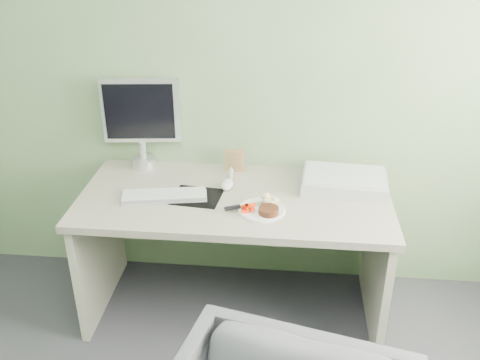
# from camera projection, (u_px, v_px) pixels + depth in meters

# --- Properties ---
(wall_back) EXTENTS (3.50, 0.00, 3.50)m
(wall_back) POSITION_uv_depth(u_px,v_px,m) (242.00, 58.00, 2.80)
(wall_back) COLOR gray
(wall_back) RESTS_ON floor
(desk) EXTENTS (1.60, 0.75, 0.73)m
(desk) POSITION_uv_depth(u_px,v_px,m) (235.00, 226.00, 2.83)
(desk) COLOR #A99D8D
(desk) RESTS_ON floor
(plate) EXTENTS (0.23, 0.23, 0.01)m
(plate) POSITION_uv_depth(u_px,v_px,m) (262.00, 210.00, 2.61)
(plate) COLOR white
(plate) RESTS_ON desk
(steak) EXTENTS (0.13, 0.13, 0.03)m
(steak) POSITION_uv_depth(u_px,v_px,m) (269.00, 211.00, 2.56)
(steak) COLOR black
(steak) RESTS_ON plate
(potato_pile) EXTENTS (0.11, 0.08, 0.06)m
(potato_pile) POSITION_uv_depth(u_px,v_px,m) (269.00, 199.00, 2.64)
(potato_pile) COLOR tan
(potato_pile) RESTS_ON plate
(carrot_heap) EXTENTS (0.07, 0.07, 0.04)m
(carrot_heap) POSITION_uv_depth(u_px,v_px,m) (249.00, 207.00, 2.58)
(carrot_heap) COLOR #FF2905
(carrot_heap) RESTS_ON plate
(steak_knife) EXTENTS (0.19, 0.10, 0.01)m
(steak_knife) POSITION_uv_depth(u_px,v_px,m) (239.00, 207.00, 2.60)
(steak_knife) COLOR silver
(steak_knife) RESTS_ON plate
(mousepad) EXTENTS (0.26, 0.24, 0.00)m
(mousepad) POSITION_uv_depth(u_px,v_px,m) (197.00, 197.00, 2.74)
(mousepad) COLOR black
(mousepad) RESTS_ON desk
(keyboard) EXTENTS (0.44, 0.20, 0.02)m
(keyboard) POSITION_uv_depth(u_px,v_px,m) (164.00, 195.00, 2.72)
(keyboard) COLOR white
(keyboard) RESTS_ON desk
(computer_mouse) EXTENTS (0.07, 0.12, 0.04)m
(computer_mouse) POSITION_uv_depth(u_px,v_px,m) (227.00, 184.00, 2.82)
(computer_mouse) COLOR white
(computer_mouse) RESTS_ON desk
(photo_frame) EXTENTS (0.11, 0.01, 0.13)m
(photo_frame) POSITION_uv_depth(u_px,v_px,m) (235.00, 160.00, 2.98)
(photo_frame) COLOR #A47A4C
(photo_frame) RESTS_ON desk
(eyedrop_bottle) EXTENTS (0.02, 0.02, 0.06)m
(eyedrop_bottle) POSITION_uv_depth(u_px,v_px,m) (231.00, 172.00, 2.93)
(eyedrop_bottle) COLOR white
(eyedrop_bottle) RESTS_ON desk
(scanner) EXTENTS (0.46, 0.33, 0.07)m
(scanner) POSITION_uv_depth(u_px,v_px,m) (344.00, 182.00, 2.82)
(scanner) COLOR #ABAEB2
(scanner) RESTS_ON desk
(monitor) EXTENTS (0.43, 0.13, 0.51)m
(monitor) POSITION_uv_depth(u_px,v_px,m) (141.00, 118.00, 2.94)
(monitor) COLOR silver
(monitor) RESTS_ON desk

